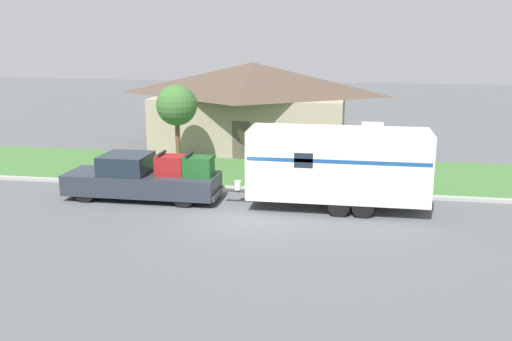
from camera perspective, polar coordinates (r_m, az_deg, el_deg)
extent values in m
plane|color=#515456|center=(21.43, -2.49, -4.69)|extent=(120.00, 120.00, 0.00)
cube|color=#999993|center=(24.93, -0.68, -1.86)|extent=(80.00, 0.30, 0.14)
cube|color=#3D6B33|center=(28.42, 0.66, -0.03)|extent=(80.00, 7.00, 0.03)
cube|color=gray|center=(34.21, -0.34, 4.98)|extent=(10.75, 7.13, 3.15)
pyramid|color=#4C3D33|center=(33.92, -0.34, 9.19)|extent=(11.61, 7.70, 1.89)
cube|color=#4C3828|center=(30.87, -1.49, 3.04)|extent=(1.00, 0.06, 2.10)
cylinder|color=black|center=(24.21, -16.73, -2.00)|extent=(0.89, 0.28, 0.89)
cylinder|color=black|center=(25.68, -15.07, -1.00)|extent=(0.89, 0.28, 0.89)
cylinder|color=black|center=(22.69, -7.25, -2.56)|extent=(0.89, 0.28, 0.89)
cylinder|color=black|center=(24.26, -6.09, -1.46)|extent=(0.89, 0.28, 0.89)
cube|color=#282D38|center=(24.55, -14.18, -1.10)|extent=(3.66, 2.06, 0.84)
cube|color=#19232D|center=(24.10, -12.86, 0.69)|extent=(1.90, 1.90, 0.78)
cube|color=#282D38|center=(23.47, -7.11, -1.46)|extent=(2.65, 2.06, 0.84)
cube|color=#333333|center=(23.19, -3.81, -2.33)|extent=(0.12, 1.85, 0.20)
cube|color=maroon|center=(23.44, -8.53, 0.54)|extent=(1.15, 0.87, 0.80)
cube|color=black|center=(23.45, -9.43, 1.71)|extent=(0.10, 0.95, 0.08)
cube|color=#194C1E|center=(23.11, -5.78, 0.43)|extent=(1.15, 0.87, 0.80)
cube|color=black|center=(23.10, -6.69, 1.62)|extent=(0.10, 0.95, 0.08)
cylinder|color=black|center=(21.61, 8.29, -3.56)|extent=(0.80, 0.22, 0.80)
cylinder|color=black|center=(23.54, 8.44, -2.12)|extent=(0.80, 0.22, 0.80)
cylinder|color=black|center=(21.61, 10.62, -3.65)|extent=(0.80, 0.22, 0.80)
cylinder|color=black|center=(23.54, 10.58, -2.21)|extent=(0.80, 0.22, 0.80)
cube|color=silver|center=(22.22, 8.20, 0.68)|extent=(6.89, 2.30, 2.66)
cube|color=navy|center=(21.02, 8.14, 0.87)|extent=(6.75, 0.01, 0.14)
cube|color=#383838|center=(22.98, -1.96, -2.04)|extent=(1.14, 0.12, 0.10)
cylinder|color=silver|center=(22.91, -1.83, -1.49)|extent=(0.28, 0.28, 0.36)
cube|color=silver|center=(21.95, 11.58, 4.29)|extent=(0.80, 0.68, 0.28)
cube|color=#19232D|center=(21.09, 4.77, 1.00)|extent=(0.70, 0.01, 0.56)
cylinder|color=brown|center=(25.08, 11.62, -0.83)|extent=(0.09, 0.09, 1.17)
cube|color=#B2B2B2|center=(24.91, 11.69, 0.72)|extent=(0.48, 0.20, 0.22)
cylinder|color=brown|center=(29.37, -7.81, 2.67)|extent=(0.24, 0.24, 2.41)
sphere|color=#38662D|center=(29.07, -7.94, 6.50)|extent=(2.06, 2.06, 2.06)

